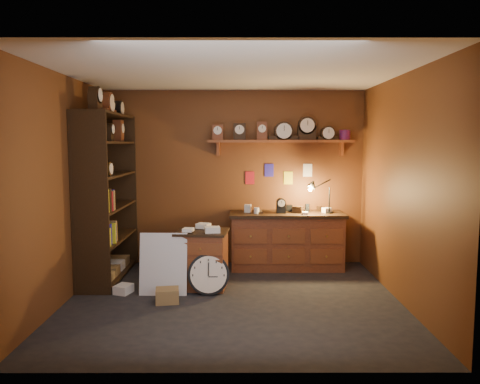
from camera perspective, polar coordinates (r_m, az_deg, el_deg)
name	(u,v)px	position (r m, az deg, el deg)	size (l,w,h in m)	color
floor	(233,300)	(5.81, -0.85, -13.04)	(4.00, 4.00, 0.00)	black
room_shell	(237,158)	(5.60, -0.41, 4.23)	(4.02, 3.62, 2.71)	brown
shelving_unit	(105,189)	(6.76, -16.12, 0.33)	(0.47, 1.60, 2.58)	black
workbench	(287,237)	(7.14, 5.70, -5.50)	(1.72, 0.66, 1.36)	brown
low_cabinet	(202,257)	(6.20, -4.64, -7.87)	(0.71, 0.62, 0.84)	brown
big_round_clock	(209,274)	(5.96, -3.84, -9.98)	(0.52, 0.17, 0.52)	black
white_panel	(164,294)	(6.11, -9.27, -12.15)	(0.59, 0.03, 0.79)	silver
mini_fridge	(164,253)	(7.17, -9.23, -7.37)	(0.54, 0.56, 0.49)	silver
floor_box_a	(167,296)	(5.77, -8.85, -12.36)	(0.27, 0.23, 0.17)	olive
floor_box_b	(124,289)	(6.21, -14.02, -11.41)	(0.18, 0.22, 0.11)	white
floor_box_c	(208,281)	(6.22, -3.86, -10.81)	(0.26, 0.21, 0.19)	olive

